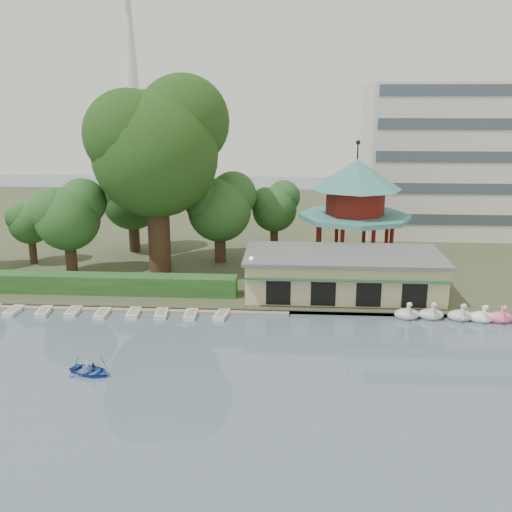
# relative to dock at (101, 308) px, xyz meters

# --- Properties ---
(ground_plane) EXTENTS (220.00, 220.00, 0.00)m
(ground_plane) POSITION_rel_dock_xyz_m (12.00, -17.20, -0.12)
(ground_plane) COLOR slate
(ground_plane) RESTS_ON ground
(shore) EXTENTS (220.00, 70.00, 0.40)m
(shore) POSITION_rel_dock_xyz_m (12.00, 34.80, 0.08)
(shore) COLOR #424930
(shore) RESTS_ON ground
(embankment) EXTENTS (220.00, 0.60, 0.30)m
(embankment) POSITION_rel_dock_xyz_m (12.00, 0.10, 0.03)
(embankment) COLOR gray
(embankment) RESTS_ON ground
(dock) EXTENTS (34.00, 1.60, 0.24)m
(dock) POSITION_rel_dock_xyz_m (0.00, 0.00, 0.00)
(dock) COLOR gray
(dock) RESTS_ON ground
(boathouse) EXTENTS (18.60, 9.39, 3.90)m
(boathouse) POSITION_rel_dock_xyz_m (22.00, 4.77, 2.25)
(boathouse) COLOR beige
(boathouse) RESTS_ON shore
(pavilion) EXTENTS (12.40, 12.40, 13.50)m
(pavilion) POSITION_rel_dock_xyz_m (24.00, 14.80, 7.36)
(pavilion) COLOR beige
(pavilion) RESTS_ON shore
(office_building) EXTENTS (38.00, 18.00, 20.00)m
(office_building) POSITION_rel_dock_xyz_m (44.67, 31.80, 9.61)
(office_building) COLOR silver
(office_building) RESTS_ON shore
(broadcast_tower) EXTENTS (8.00, 8.00, 96.00)m
(broadcast_tower) POSITION_rel_dock_xyz_m (-30.00, 122.80, 33.86)
(broadcast_tower) COLOR silver
(broadcast_tower) RESTS_ON ground
(hedge) EXTENTS (30.00, 2.00, 1.80)m
(hedge) POSITION_rel_dock_xyz_m (-3.00, 3.30, 1.18)
(hedge) COLOR #295924
(hedge) RESTS_ON shore
(lamp_post) EXTENTS (0.36, 0.36, 4.28)m
(lamp_post) POSITION_rel_dock_xyz_m (13.50, 1.80, 3.22)
(lamp_post) COLOR black
(lamp_post) RESTS_ON shore
(big_tree) EXTENTS (14.31, 13.33, 20.59)m
(big_tree) POSITION_rel_dock_xyz_m (3.18, 11.01, 13.81)
(big_tree) COLOR #3A281C
(big_tree) RESTS_ON shore
(small_trees) EXTENTS (38.62, 17.05, 10.61)m
(small_trees) POSITION_rel_dock_xyz_m (-0.17, 14.54, 6.61)
(small_trees) COLOR #3A281C
(small_trees) RESTS_ON shore
(swan_boats) EXTENTS (13.33, 2.16, 1.92)m
(swan_boats) POSITION_rel_dock_xyz_m (32.47, -0.66, 0.28)
(swan_boats) COLOR silver
(swan_boats) RESTS_ON ground
(moored_rowboats) EXTENTS (27.44, 2.73, 0.36)m
(moored_rowboats) POSITION_rel_dock_xyz_m (-2.01, -1.34, 0.06)
(moored_rowboats) COLOR silver
(moored_rowboats) RESTS_ON ground
(rowboat_with_passengers) EXTENTS (5.04, 4.29, 2.01)m
(rowboat_with_passengers) POSITION_rel_dock_xyz_m (3.40, -12.49, 0.32)
(rowboat_with_passengers) COLOR blue
(rowboat_with_passengers) RESTS_ON ground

